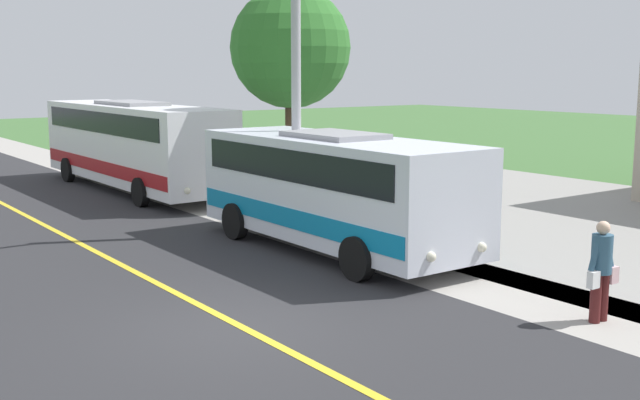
% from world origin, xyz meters
% --- Properties ---
extents(ground_plane, '(120.00, 120.00, 0.00)m').
position_xyz_m(ground_plane, '(0.00, 0.00, 0.00)').
color(ground_plane, '#3D6633').
extents(road_surface, '(8.00, 100.00, 0.01)m').
position_xyz_m(road_surface, '(0.00, 0.00, 0.00)').
color(road_surface, '#28282B').
rests_on(road_surface, ground).
extents(sidewalk, '(2.40, 100.00, 0.01)m').
position_xyz_m(sidewalk, '(-5.20, 0.00, 0.00)').
color(sidewalk, '#9E9991').
rests_on(sidewalk, ground).
extents(road_centre_line, '(0.16, 100.00, 0.00)m').
position_xyz_m(road_centre_line, '(0.00, 0.00, 0.01)').
color(road_centre_line, gold).
rests_on(road_centre_line, ground).
extents(shuttle_bus_front, '(2.73, 7.89, 2.73)m').
position_xyz_m(shuttle_bus_front, '(-4.54, -3.44, 1.51)').
color(shuttle_bus_front, silver).
rests_on(shuttle_bus_front, ground).
extents(transit_bus_rear, '(2.67, 10.98, 3.07)m').
position_xyz_m(transit_bus_rear, '(-4.51, -14.99, 1.69)').
color(transit_bus_rear, white).
rests_on(transit_bus_rear, ground).
extents(pedestrian_with_bags, '(0.72, 0.34, 1.70)m').
position_xyz_m(pedestrian_with_bags, '(-4.95, 3.32, 0.91)').
color(pedestrian_with_bags, '#4C1919').
rests_on(pedestrian_with_bags, ground).
extents(street_light_pole, '(1.97, 0.24, 7.92)m').
position_xyz_m(street_light_pole, '(-4.88, -5.65, 4.37)').
color(street_light_pole, '#9E9EA3').
rests_on(street_light_pole, ground).
extents(tree_curbside, '(3.69, 3.69, 6.65)m').
position_xyz_m(tree_curbside, '(-7.40, -9.47, 4.78)').
color(tree_curbside, '#4C3826').
rests_on(tree_curbside, ground).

